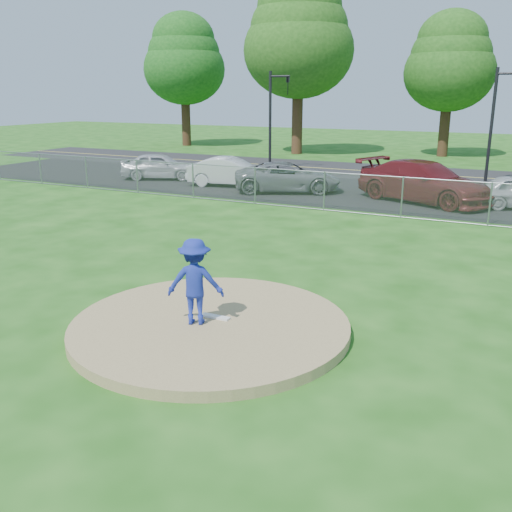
# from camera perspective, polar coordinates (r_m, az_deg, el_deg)

# --- Properties ---
(ground) EXTENTS (120.00, 120.00, 0.00)m
(ground) POSITION_cam_1_polar(r_m,az_deg,el_deg) (20.06, 10.22, 2.96)
(ground) COLOR #184E11
(ground) RESTS_ON ground
(pitchers_mound) EXTENTS (5.40, 5.40, 0.20)m
(pitchers_mound) POSITION_cam_1_polar(r_m,az_deg,el_deg) (11.20, -4.58, -6.99)
(pitchers_mound) COLOR #977F52
(pitchers_mound) RESTS_ON ground
(pitching_rubber) EXTENTS (0.60, 0.15, 0.04)m
(pitching_rubber) POSITION_cam_1_polar(r_m,az_deg,el_deg) (11.31, -4.08, -6.08)
(pitching_rubber) COLOR white
(pitching_rubber) RESTS_ON pitchers_mound
(chain_link_fence) EXTENTS (40.00, 0.06, 1.50)m
(chain_link_fence) POSITION_cam_1_polar(r_m,az_deg,el_deg) (21.80, 11.82, 5.94)
(chain_link_fence) COLOR gray
(chain_link_fence) RESTS_ON ground
(parking_lot) EXTENTS (50.00, 8.00, 0.01)m
(parking_lot) POSITION_cam_1_polar(r_m,az_deg,el_deg) (26.25, 14.28, 5.82)
(parking_lot) COLOR black
(parking_lot) RESTS_ON ground
(street) EXTENTS (60.00, 7.00, 0.01)m
(street) POSITION_cam_1_polar(r_m,az_deg,el_deg) (33.54, 17.10, 7.77)
(street) COLOR black
(street) RESTS_ON ground
(tree_far_left) EXTENTS (6.72, 6.72, 10.74)m
(tree_far_left) POSITION_cam_1_polar(r_m,az_deg,el_deg) (50.02, -7.21, 18.99)
(tree_far_left) COLOR #382014
(tree_far_left) RESTS_ON ground
(tree_left) EXTENTS (7.84, 7.84, 12.53)m
(tree_left) POSITION_cam_1_polar(r_m,az_deg,el_deg) (43.19, 4.31, 21.10)
(tree_left) COLOR #3C2215
(tree_left) RESTS_ON ground
(tree_center) EXTENTS (6.16, 6.16, 9.84)m
(tree_center) POSITION_cam_1_polar(r_m,az_deg,el_deg) (43.32, 18.86, 17.97)
(tree_center) COLOR #382114
(tree_center) RESTS_ON ground
(traffic_signal_left) EXTENTS (1.28, 0.20, 5.60)m
(traffic_signal_left) POSITION_cam_1_polar(r_m,az_deg,el_deg) (33.90, 1.80, 14.25)
(traffic_signal_left) COLOR black
(traffic_signal_left) RESTS_ON ground
(pitcher) EXTENTS (1.23, 0.99, 1.67)m
(pitcher) POSITION_cam_1_polar(r_m,az_deg,el_deg) (10.84, -6.11, -2.56)
(pitcher) COLOR navy
(pitcher) RESTS_ON pitchers_mound
(traffic_cone) EXTENTS (0.35, 0.35, 0.67)m
(traffic_cone) POSITION_cam_1_polar(r_m,az_deg,el_deg) (27.64, -1.17, 7.53)
(traffic_cone) COLOR orange
(traffic_cone) RESTS_ON parking_lot
(parked_car_silver) EXTENTS (4.34, 3.08, 1.37)m
(parked_car_silver) POSITION_cam_1_polar(r_m,az_deg,el_deg) (30.82, -9.58, 8.87)
(parked_car_silver) COLOR silver
(parked_car_silver) RESTS_ON parking_lot
(parked_car_white) EXTENTS (4.43, 2.34, 1.39)m
(parked_car_white) POSITION_cam_1_polar(r_m,az_deg,el_deg) (28.17, -2.55, 8.42)
(parked_car_white) COLOR silver
(parked_car_white) RESTS_ON parking_lot
(parked_car_gray) EXTENTS (5.34, 4.06, 1.35)m
(parked_car_gray) POSITION_cam_1_polar(r_m,az_deg,el_deg) (26.55, 3.18, 7.89)
(parked_car_gray) COLOR slate
(parked_car_gray) RESTS_ON parking_lot
(parked_car_darkred) EXTENTS (6.32, 4.45, 1.70)m
(parked_car_darkred) POSITION_cam_1_polar(r_m,az_deg,el_deg) (24.98, 16.48, 7.14)
(parked_car_darkred) COLOR maroon
(parked_car_darkred) RESTS_ON parking_lot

